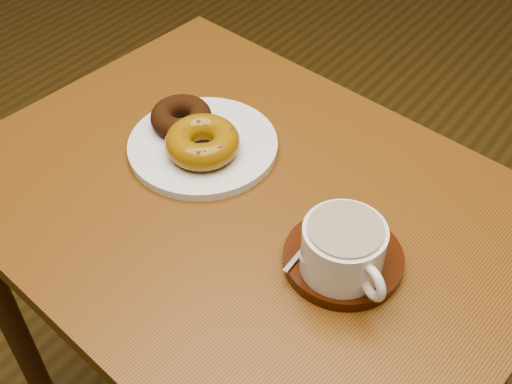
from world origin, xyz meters
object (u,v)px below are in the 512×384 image
Objects in this scene: coffee_cup at (344,249)px; cafe_table at (246,251)px; saucer at (343,259)px; donut_plate at (203,146)px.

cafe_table is at bearing -166.63° from coffee_cup.
coffee_cup is (0.01, -0.02, 0.04)m from saucer.
saucer is at bearing -11.72° from donut_plate.
saucer is 0.05m from coffee_cup.
cafe_table is 5.63× the size of saucer.
donut_plate is 0.31m from coffee_cup.
cafe_table is 6.67× the size of coffee_cup.
cafe_table is 3.80× the size of donut_plate.
coffee_cup reaches higher than donut_plate.
coffee_cup is (0.18, -0.04, 0.17)m from cafe_table.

